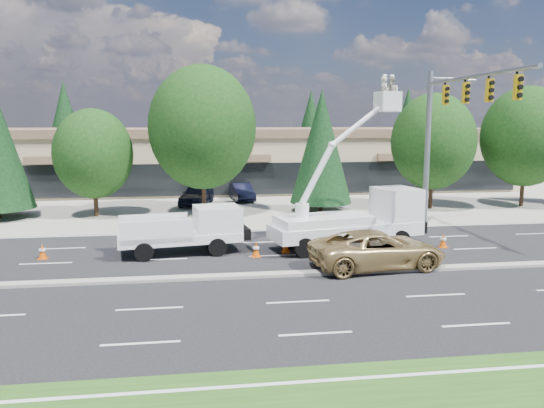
{
  "coord_description": "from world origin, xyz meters",
  "views": [
    {
      "loc": [
        -3.27,
        -20.39,
        6.14
      ],
      "look_at": [
        0.0,
        3.35,
        2.4
      ],
      "focal_mm": 35.0,
      "sensor_mm": 36.0,
      "label": 1
    }
  ],
  "objects": [
    {
      "name": "ground",
      "position": [
        0.0,
        0.0,
        0.0
      ],
      "size": [
        140.0,
        140.0,
        0.0
      ],
      "primitive_type": "plane",
      "color": "black",
      "rests_on": "ground"
    },
    {
      "name": "traffic_cone_c",
      "position": [
        0.71,
        3.75,
        0.34
      ],
      "size": [
        0.4,
        0.4,
        0.7
      ],
      "color": "#DA5106",
      "rests_on": "ground"
    },
    {
      "name": "signal_mast",
      "position": [
        10.03,
        7.04,
        6.06
      ],
      "size": [
        2.76,
        10.16,
        9.0
      ],
      "color": "gray",
      "rests_on": "ground"
    },
    {
      "name": "tree_back_b",
      "position": [
        -4.0,
        42.0,
        6.33
      ],
      "size": [
        5.98,
        5.98,
        11.79
      ],
      "color": "#332114",
      "rests_on": "ground"
    },
    {
      "name": "tree_front_g",
      "position": [
        20.0,
        15.0,
        5.07
      ],
      "size": [
        6.24,
        6.24,
        8.66
      ],
      "color": "#332114",
      "rests_on": "ground"
    },
    {
      "name": "tree_front_d",
      "position": [
        -3.0,
        15.0,
        5.75
      ],
      "size": [
        7.08,
        7.08,
        9.82
      ],
      "color": "#332114",
      "rests_on": "ground"
    },
    {
      "name": "parked_car_west",
      "position": [
        -3.51,
        18.92,
        0.78
      ],
      "size": [
        3.0,
        4.9,
        1.56
      ],
      "primitive_type": "imported",
      "rotation": [
        0.0,
        0.0,
        -0.27
      ],
      "color": "black",
      "rests_on": "ground"
    },
    {
      "name": "traffic_cone_a",
      "position": [
        -10.36,
        4.08,
        0.34
      ],
      "size": [
        0.4,
        0.4,
        0.7
      ],
      "color": "#DA5106",
      "rests_on": "ground"
    },
    {
      "name": "utility_pickup",
      "position": [
        -3.82,
        4.26,
        0.89
      ],
      "size": [
        5.89,
        2.9,
        2.16
      ],
      "rotation": [
        0.0,
        0.0,
        0.15
      ],
      "color": "white",
      "rests_on": "ground"
    },
    {
      "name": "strip_mall",
      "position": [
        0.0,
        29.97,
        2.83
      ],
      "size": [
        50.4,
        15.4,
        5.5
      ],
      "color": "tan",
      "rests_on": "ground"
    },
    {
      "name": "tree_back_a",
      "position": [
        -18.0,
        42.0,
        5.66
      ],
      "size": [
        5.35,
        5.35,
        10.55
      ],
      "color": "#332114",
      "rests_on": "ground"
    },
    {
      "name": "minivan",
      "position": [
        4.12,
        0.6,
        0.8
      ],
      "size": [
        5.98,
        3.24,
        1.59
      ],
      "primitive_type": "imported",
      "rotation": [
        0.0,
        0.0,
        1.68
      ],
      "color": "tan",
      "rests_on": "ground"
    },
    {
      "name": "bucket_truck",
      "position": [
        4.43,
        4.34,
        1.77
      ],
      "size": [
        7.78,
        3.74,
        8.37
      ],
      "rotation": [
        0.0,
        0.0,
        0.21
      ],
      "color": "white",
      "rests_on": "ground"
    },
    {
      "name": "tree_front_c",
      "position": [
        -10.0,
        15.0,
        4.09
      ],
      "size": [
        5.04,
        5.04,
        6.99
      ],
      "color": "#332114",
      "rests_on": "ground"
    },
    {
      "name": "concrete_apron",
      "position": [
        0.0,
        20.0,
        0.01
      ],
      "size": [
        140.0,
        22.0,
        0.01
      ],
      "primitive_type": "cube",
      "color": "gray",
      "rests_on": "ground"
    },
    {
      "name": "tree_front_f",
      "position": [
        13.0,
        15.0,
        4.75
      ],
      "size": [
        5.85,
        5.85,
        8.12
      ],
      "color": "#332114",
      "rests_on": "ground"
    },
    {
      "name": "traffic_cone_b",
      "position": [
        -0.76,
        3.13,
        0.34
      ],
      "size": [
        0.4,
        0.4,
        0.7
      ],
      "color": "#DA5106",
      "rests_on": "ground"
    },
    {
      "name": "tree_back_d",
      "position": [
        22.0,
        42.0,
        5.45
      ],
      "size": [
        5.15,
        5.15,
        10.16
      ],
      "color": "#332114",
      "rests_on": "ground"
    },
    {
      "name": "traffic_cone_d",
      "position": [
        8.58,
        3.71,
        0.34
      ],
      "size": [
        0.4,
        0.4,
        0.7
      ],
      "color": "#DA5106",
      "rests_on": "ground"
    },
    {
      "name": "tree_front_e",
      "position": [
        5.0,
        15.0,
        4.47
      ],
      "size": [
        4.23,
        4.23,
        8.33
      ],
      "color": "#332114",
      "rests_on": "ground"
    },
    {
      "name": "tree_back_c",
      "position": [
        10.0,
        42.0,
        5.26
      ],
      "size": [
        4.98,
        4.98,
        9.81
      ],
      "color": "#332114",
      "rests_on": "ground"
    },
    {
      "name": "road_median",
      "position": [
        0.0,
        0.0,
        0.06
      ],
      "size": [
        120.0,
        0.55,
        0.12
      ],
      "primitive_type": "cube",
      "color": "gray",
      "rests_on": "ground"
    },
    {
      "name": "parked_car_east",
      "position": [
        0.0,
        20.73,
        0.68
      ],
      "size": [
        1.93,
        4.26,
        1.36
      ],
      "primitive_type": "imported",
      "rotation": [
        0.0,
        0.0,
        0.12
      ],
      "color": "black",
      "rests_on": "ground"
    }
  ]
}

